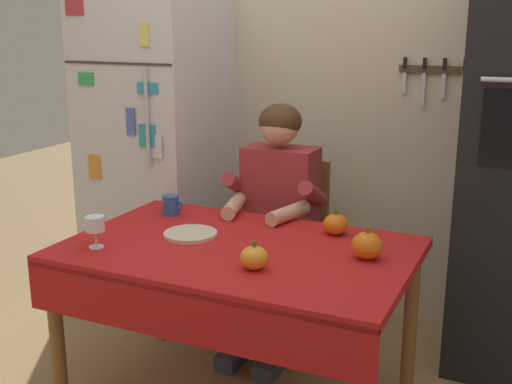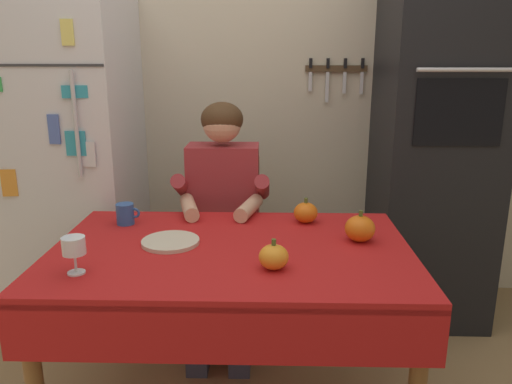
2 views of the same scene
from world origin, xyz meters
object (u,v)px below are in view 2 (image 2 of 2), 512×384
Objects in this scene: dining_table at (231,269)px; wine_glass at (74,247)px; serving_tray at (171,242)px; refrigerator at (71,161)px; wall_oven at (436,134)px; pumpkin_large at (274,257)px; chair_behind_person at (226,234)px; coffee_mug at (126,214)px; seated_person at (222,205)px; pumpkin_medium at (360,228)px; pumpkin_small at (306,212)px.

dining_table is 10.59× the size of wine_glass.
dining_table is 6.10× the size of serving_tray.
refrigerator is 2.01m from wall_oven.
pumpkin_large is (-0.89, -1.10, -0.27)m from wall_oven.
wall_oven is 1.27m from chair_behind_person.
refrigerator reaches higher than coffee_mug.
seated_person is 0.78m from pumpkin_medium.
pumpkin_medium is 0.76m from serving_tray.
refrigerator is 1.20m from wine_glass.
coffee_mug is 0.80m from pumpkin_small.
seated_person reaches higher than wine_glass.
wine_glass is (0.44, -1.12, -0.06)m from refrigerator.
wall_oven is 1.96m from wine_glass.
refrigerator is at bearing 137.09° from dining_table.
dining_table is 10.97× the size of pumpkin_medium.
pumpkin_small is (0.40, -0.46, 0.27)m from chair_behind_person.
seated_person is 0.57m from serving_tray.
seated_person reaches higher than serving_tray.
pumpkin_small is (0.31, 0.33, 0.13)m from dining_table.
coffee_mug reaches higher than dining_table.
seated_person reaches higher than dining_table.
refrigerator is at bearing 174.01° from chair_behind_person.
seated_person is at bearing 74.09° from serving_tray.
pumpkin_large is 0.48× the size of serving_tray.
serving_tray is (-0.56, -0.28, -0.04)m from pumpkin_small.
seated_person is at bearing 140.22° from pumpkin_medium.
pumpkin_large is at bearing 4.94° from wine_glass.
wall_oven is 18.55× the size of pumpkin_small.
serving_tray reaches higher than dining_table.
seated_person is (0.86, -0.28, -0.16)m from refrigerator.
wall_oven reaches higher than pumpkin_small.
refrigerator reaches higher than chair_behind_person.
wall_oven is at bearing 41.31° from dining_table.
refrigerator is 1.38m from pumpkin_small.
dining_table is at bearing -12.61° from serving_tray.
chair_behind_person is 8.22× the size of pumpkin_small.
pumpkin_medium reaches higher than coffee_mug.
pumpkin_large is (0.68, 0.06, -0.05)m from wine_glass.
pumpkin_large is at bearing -43.57° from refrigerator.
wine_glass is at bearing -92.83° from coffee_mug.
pumpkin_medium is (0.60, -0.69, 0.28)m from chair_behind_person.
refrigerator is at bearing 156.46° from pumpkin_small.
refrigerator is 7.85× the size of serving_tray.
dining_table is at bearing -83.68° from chair_behind_person.
wall_oven is 1.22m from seated_person.
seated_person is at bearing 145.89° from pumpkin_small.
coffee_mug is 0.34m from serving_tray.
pumpkin_small reaches higher than dining_table.
wall_oven is at bearing 1.14° from refrigerator.
pumpkin_large is 0.53m from pumpkin_small.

